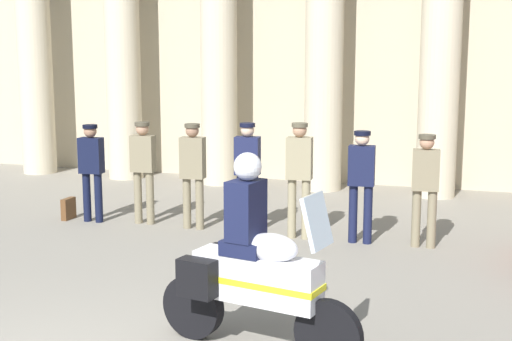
% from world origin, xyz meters
% --- Properties ---
extents(colonnade_backdrop, '(15.36, 1.62, 6.29)m').
position_xyz_m(colonnade_backdrop, '(-0.82, 9.83, 3.37)').
color(colonnade_backdrop, '#B6AB91').
rests_on(colonnade_backdrop, ground_plane).
extents(officer_in_row_0, '(0.40, 0.25, 1.63)m').
position_xyz_m(officer_in_row_0, '(-2.72, 5.39, 0.96)').
color(officer_in_row_0, black).
rests_on(officer_in_row_0, ground_plane).
extents(officer_in_row_1, '(0.40, 0.25, 1.68)m').
position_xyz_m(officer_in_row_1, '(-1.85, 5.53, 0.99)').
color(officer_in_row_1, '#7A7056').
rests_on(officer_in_row_1, ground_plane).
extents(officer_in_row_2, '(0.40, 0.25, 1.69)m').
position_xyz_m(officer_in_row_2, '(-0.94, 5.46, 1.00)').
color(officer_in_row_2, '#7A7056').
rests_on(officer_in_row_2, ground_plane).
extents(officer_in_row_3, '(0.40, 0.25, 1.72)m').
position_xyz_m(officer_in_row_3, '(-0.05, 5.53, 1.02)').
color(officer_in_row_3, '#191E42').
rests_on(officer_in_row_3, ground_plane).
extents(officer_in_row_4, '(0.40, 0.25, 1.76)m').
position_xyz_m(officer_in_row_4, '(0.81, 5.40, 1.04)').
color(officer_in_row_4, gray).
rests_on(officer_in_row_4, ground_plane).
extents(officer_in_row_5, '(0.40, 0.25, 1.67)m').
position_xyz_m(officer_in_row_5, '(1.75, 5.42, 0.99)').
color(officer_in_row_5, '#141938').
rests_on(officer_in_row_5, ground_plane).
extents(officer_in_row_6, '(0.40, 0.25, 1.65)m').
position_xyz_m(officer_in_row_6, '(2.66, 5.47, 0.97)').
color(officer_in_row_6, '#7A7056').
rests_on(officer_in_row_6, ground_plane).
extents(motorcycle_with_rider, '(2.07, 0.81, 1.90)m').
position_xyz_m(motorcycle_with_rider, '(1.41, 1.28, 0.79)').
color(motorcycle_with_rider, black).
rests_on(motorcycle_with_rider, ground_plane).
extents(briefcase_on_ground, '(0.10, 0.32, 0.36)m').
position_xyz_m(briefcase_on_ground, '(-3.22, 5.42, 0.18)').
color(briefcase_on_ground, brown).
rests_on(briefcase_on_ground, ground_plane).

